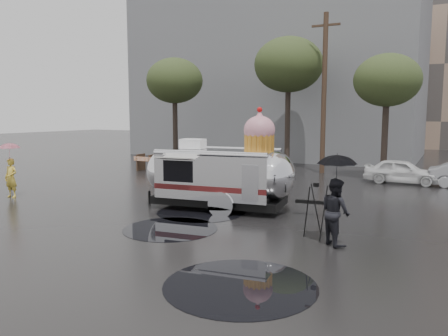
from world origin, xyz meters
The scene contains 14 objects.
ground centered at (0.00, 0.00, 0.00)m, with size 120.00×120.00×0.00m, color black.
puddles centered at (2.70, 0.20, 0.00)m, with size 7.90×11.41×0.01m.
grey_building centered at (-4.00, 24.00, 6.50)m, with size 22.00×12.00×13.00m, color slate.
utility_pole centered at (2.50, 14.00, 4.62)m, with size 1.60×0.28×9.00m.
tree_left centered at (-7.00, 13.00, 5.48)m, with size 3.64×3.64×6.95m.
tree_mid centered at (0.00, 15.00, 6.34)m, with size 4.20×4.20×8.03m.
tree_right centered at (6.00, 13.00, 5.06)m, with size 3.36×3.36×6.42m.
barricade_row centered at (-5.55, 9.96, 0.52)m, with size 4.30×0.80×1.00m.
airstream_trailer centered at (1.87, 2.83, 1.30)m, with size 6.85×3.16×3.71m.
person_left centered at (-6.76, 0.71, 0.80)m, with size 0.57×0.38×1.60m, color yellow.
umbrella_pink centered at (-6.76, 0.71, 1.90)m, with size 1.03×1.03×2.26m.
person_right centered at (6.56, 0.36, 0.88)m, with size 0.84×0.47×1.75m, color black.
umbrella_black centered at (6.56, 0.36, 1.97)m, with size 1.25×1.25×2.40m.
tripod centered at (5.92, 0.76, 0.92)m, with size 0.62×0.61×1.54m.
Camera 1 is at (9.18, -10.81, 3.41)m, focal length 35.00 mm.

